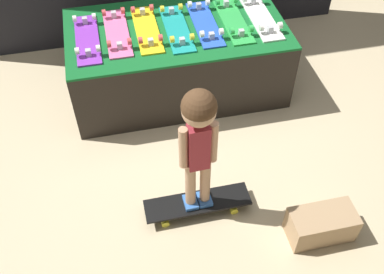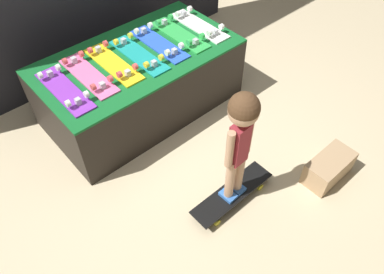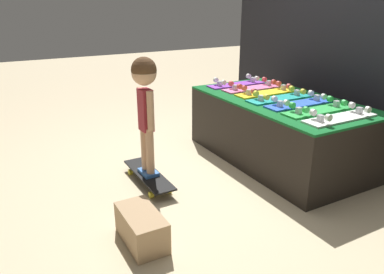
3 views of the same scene
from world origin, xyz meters
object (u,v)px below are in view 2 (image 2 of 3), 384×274
(skateboard_on_floor, at_px, (232,194))
(storage_box, at_px, (329,168))
(skateboard_white_on_rack, at_px, (199,25))
(skateboard_teal_on_rack, at_px, (139,54))
(child, at_px, (241,131))
(skateboard_blue_on_rack, at_px, (159,43))
(skateboard_yellow_on_rack, at_px, (113,63))
(skateboard_pink_on_rack, at_px, (88,74))
(skateboard_green_on_rack, at_px, (180,34))
(skateboard_purple_on_rack, at_px, (64,89))

(skateboard_on_floor, distance_m, storage_box, 0.83)
(skateboard_white_on_rack, xyz_separation_m, storage_box, (-0.08, -1.65, -0.52))
(skateboard_teal_on_rack, distance_m, child, 1.30)
(child, bearing_deg, skateboard_on_floor, 0.00)
(skateboard_teal_on_rack, distance_m, skateboard_blue_on_rack, 0.23)
(skateboard_yellow_on_rack, relative_size, skateboard_on_floor, 0.91)
(skateboard_pink_on_rack, relative_size, storage_box, 1.54)
(skateboard_green_on_rack, xyz_separation_m, child, (-0.59, -1.30, 0.15))
(skateboard_yellow_on_rack, relative_size, skateboard_blue_on_rack, 1.00)
(skateboard_teal_on_rack, bearing_deg, storage_box, -69.35)
(skateboard_pink_on_rack, xyz_separation_m, skateboard_green_on_rack, (0.93, -0.03, 0.00))
(skateboard_teal_on_rack, height_order, skateboard_on_floor, skateboard_teal_on_rack)
(skateboard_pink_on_rack, distance_m, skateboard_blue_on_rack, 0.70)
(skateboard_purple_on_rack, xyz_separation_m, skateboard_white_on_rack, (1.40, -0.00, 0.00))
(skateboard_purple_on_rack, height_order, skateboard_green_on_rack, same)
(skateboard_purple_on_rack, xyz_separation_m, storage_box, (1.32, -1.65, -0.52))
(skateboard_blue_on_rack, xyz_separation_m, skateboard_white_on_rack, (0.47, -0.02, 0.00))
(skateboard_green_on_rack, bearing_deg, skateboard_yellow_on_rack, 177.50)
(skateboard_purple_on_rack, bearing_deg, skateboard_green_on_rack, 0.11)
(skateboard_white_on_rack, distance_m, storage_box, 1.73)
(skateboard_blue_on_rack, height_order, skateboard_green_on_rack, same)
(skateboard_white_on_rack, distance_m, skateboard_on_floor, 1.63)
(skateboard_on_floor, bearing_deg, child, 0.00)
(skateboard_pink_on_rack, height_order, skateboard_teal_on_rack, same)
(skateboard_yellow_on_rack, xyz_separation_m, skateboard_on_floor, (0.11, -1.33, -0.56))
(skateboard_purple_on_rack, bearing_deg, skateboard_blue_on_rack, 0.76)
(skateboard_purple_on_rack, height_order, skateboard_teal_on_rack, same)
(skateboard_blue_on_rack, bearing_deg, child, -105.26)
(skateboard_purple_on_rack, xyz_separation_m, child, (0.58, -1.30, 0.15))
(skateboard_pink_on_rack, xyz_separation_m, storage_box, (1.09, -1.69, -0.52))
(skateboard_blue_on_rack, height_order, skateboard_white_on_rack, same)
(skateboard_purple_on_rack, xyz_separation_m, skateboard_green_on_rack, (1.17, 0.00, 0.00))
(skateboard_teal_on_rack, xyz_separation_m, skateboard_white_on_rack, (0.70, 0.00, 0.00))
(skateboard_white_on_rack, bearing_deg, child, -122.52)
(skateboard_teal_on_rack, xyz_separation_m, skateboard_on_floor, (-0.12, -1.29, -0.56))
(storage_box, bearing_deg, skateboard_green_on_rack, 95.31)
(skateboard_teal_on_rack, relative_size, storage_box, 1.54)
(skateboard_blue_on_rack, bearing_deg, storage_box, -76.91)
(skateboard_on_floor, height_order, child, child)
(skateboard_green_on_rack, xyz_separation_m, storage_box, (0.15, -1.66, -0.52))
(skateboard_white_on_rack, relative_size, storage_box, 1.54)
(skateboard_white_on_rack, bearing_deg, skateboard_purple_on_rack, 179.85)
(skateboard_blue_on_rack, height_order, child, child)
(skateboard_yellow_on_rack, distance_m, skateboard_white_on_rack, 0.94)
(skateboard_purple_on_rack, distance_m, skateboard_teal_on_rack, 0.70)
(skateboard_pink_on_rack, distance_m, child, 1.39)
(skateboard_purple_on_rack, xyz_separation_m, skateboard_pink_on_rack, (0.23, 0.04, 0.00))
(skateboard_pink_on_rack, xyz_separation_m, skateboard_on_floor, (0.34, -1.33, -0.56))
(skateboard_teal_on_rack, bearing_deg, skateboard_purple_on_rack, 179.47)
(skateboard_pink_on_rack, xyz_separation_m, skateboard_teal_on_rack, (0.47, -0.04, 0.00))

